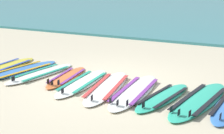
# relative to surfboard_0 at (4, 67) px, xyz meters

# --- Properties ---
(ground_plane) EXTENTS (80.00, 80.00, 0.00)m
(ground_plane) POSITION_rel_surfboard_0_xyz_m (3.05, 0.08, -0.04)
(ground_plane) COLOR beige
(surfboard_0) EXTENTS (0.62, 2.37, 0.18)m
(surfboard_0) POSITION_rel_surfboard_0_xyz_m (0.00, 0.00, 0.00)
(surfboard_0) COLOR yellow
(surfboard_0) RESTS_ON ground
(surfboard_1) EXTENTS (0.99, 2.46, 0.18)m
(surfboard_1) POSITION_rel_surfboard_0_xyz_m (0.62, -0.02, -0.00)
(surfboard_1) COLOR #3875CC
(surfboard_1) RESTS_ON ground
(surfboard_2) EXTENTS (0.86, 2.30, 0.18)m
(surfboard_2) POSITION_rel_surfboard_0_xyz_m (1.27, -0.02, 0.00)
(surfboard_2) COLOR white
(surfboard_2) RESTS_ON ground
(surfboard_3) EXTENTS (0.73, 1.95, 0.18)m
(surfboard_3) POSITION_rel_surfboard_0_xyz_m (2.03, 0.00, 0.00)
(surfboard_3) COLOR orange
(surfboard_3) RESTS_ON ground
(surfboard_4) EXTENTS (0.70, 2.31, 0.18)m
(surfboard_4) POSITION_rel_surfboard_0_xyz_m (2.59, -0.19, 0.00)
(surfboard_4) COLOR white
(surfboard_4) RESTS_ON ground
(surfboard_5) EXTENTS (0.98, 2.51, 0.18)m
(surfboard_5) POSITION_rel_surfboard_0_xyz_m (3.25, -0.23, -0.00)
(surfboard_5) COLOR white
(surfboard_5) RESTS_ON ground
(surfboard_6) EXTENTS (0.75, 2.51, 0.18)m
(surfboard_6) POSITION_rel_surfboard_0_xyz_m (3.90, -0.22, 0.00)
(surfboard_6) COLOR white
(surfboard_6) RESTS_ON ground
(surfboard_7) EXTENTS (0.85, 2.07, 0.18)m
(surfboard_7) POSITION_rel_surfboard_0_xyz_m (4.56, -0.29, 0.00)
(surfboard_7) COLOR #2DB793
(surfboard_7) RESTS_ON ground
(surfboard_8) EXTENTS (1.02, 2.61, 0.18)m
(surfboard_8) POSITION_rel_surfboard_0_xyz_m (5.25, -0.14, 0.00)
(surfboard_8) COLOR #2DB793
(surfboard_8) RESTS_ON ground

